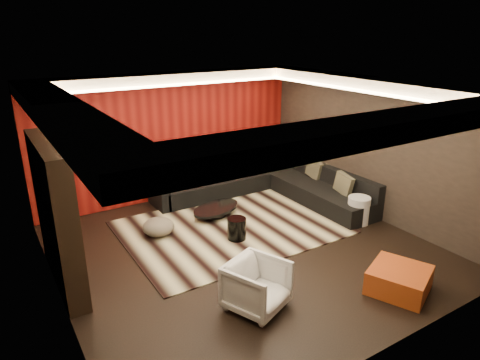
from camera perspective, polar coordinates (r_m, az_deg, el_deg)
floor at (r=7.61m, az=0.49°, el=-9.24°), size 6.00×6.00×0.02m
ceiling at (r=6.72m, az=0.56°, el=12.31°), size 6.00×6.00×0.02m
wall_back at (r=9.62m, az=-9.22°, el=5.75°), size 6.00×0.02×2.80m
wall_left at (r=6.09m, az=-24.19°, el=-4.08°), size 0.02×6.00×2.80m
wall_right at (r=8.96m, az=17.02°, el=4.11°), size 0.02×6.00×2.80m
red_feature_wall at (r=9.58m, az=-9.13°, el=5.71°), size 5.98×0.05×2.78m
soffit_back at (r=9.11m, az=-8.88°, el=13.26°), size 6.00×0.60×0.22m
soffit_front at (r=4.73m, az=18.59°, el=6.66°), size 6.00×0.60×0.22m
soffit_left at (r=5.77m, az=-22.93°, el=8.34°), size 0.60×4.80×0.22m
soffit_right at (r=8.49m, az=16.47°, el=12.25°), size 0.60×4.80×0.22m
cove_back at (r=8.81m, az=-7.94°, el=12.51°), size 4.80×0.08×0.04m
cove_front at (r=4.96m, az=15.48°, el=6.49°), size 4.80×0.08×0.04m
cove_left at (r=5.85m, az=-19.53°, el=7.99°), size 0.08×4.80×0.04m
cove_right at (r=8.25m, az=14.80°, el=11.58°), size 0.08×4.80×0.04m
tv_surround at (r=6.77m, az=-23.31°, el=-4.37°), size 0.30×2.00×2.20m
tv_screen at (r=6.66m, az=-22.37°, el=-1.36°), size 0.04×1.30×0.80m
tv_shelf at (r=6.95m, az=-21.57°, el=-7.14°), size 0.04×1.60×0.04m
rug at (r=8.36m, az=-1.31°, el=-6.32°), size 4.01×3.01×0.02m
coffee_table at (r=8.81m, az=-3.20°, el=-4.18°), size 1.43×1.43×0.19m
drum_stool at (r=7.82m, az=-0.44°, el=-6.49°), size 0.42×0.42×0.40m
striped_pouf at (r=8.13m, az=-10.81°, el=-6.14°), size 0.71×0.71×0.32m
white_side_table at (r=8.77m, az=15.52°, el=-3.89°), size 0.46×0.46×0.55m
orange_ottoman at (r=6.85m, az=20.44°, el=-12.37°), size 1.05×1.05×0.36m
armchair at (r=6.01m, az=2.26°, el=-13.93°), size 0.98×0.99×0.70m
sectional_sofa at (r=9.79m, az=3.19°, el=-0.73°), size 3.65×3.50×0.75m
throw_pillows at (r=9.69m, az=3.23°, el=1.29°), size 3.29×2.81×0.50m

